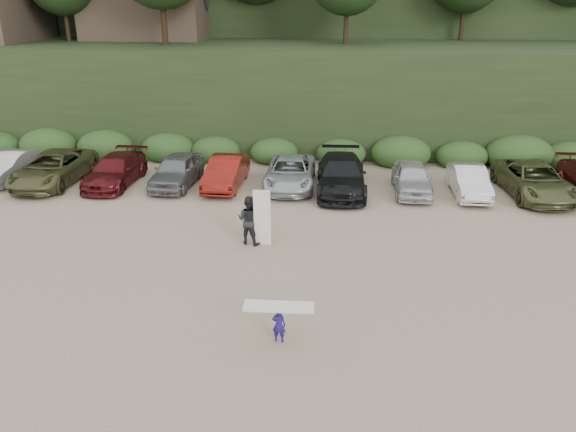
{
  "coord_description": "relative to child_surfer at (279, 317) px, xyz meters",
  "views": [
    {
      "loc": [
        1.1,
        -16.17,
        8.96
      ],
      "look_at": [
        -0.55,
        3.0,
        1.3
      ],
      "focal_mm": 35.0,
      "sensor_mm": 36.0,
      "label": 1
    }
  ],
  "objects": [
    {
      "name": "adult_surfer",
      "position": [
        -1.74,
        6.41,
        0.2
      ],
      "size": [
        1.41,
        0.98,
        2.26
      ],
      "color": "black",
      "rests_on": "ground"
    },
    {
      "name": "child_surfer",
      "position": [
        0.0,
        0.0,
        0.0
      ],
      "size": [
        1.91,
        0.56,
        1.14
      ],
      "color": "navy",
      "rests_on": "ground"
    },
    {
      "name": "parked_cars",
      "position": [
        0.15,
        13.0,
        -0.02
      ],
      "size": [
        39.71,
        5.97,
        1.64
      ],
      "color": "silver",
      "rests_on": "ground"
    },
    {
      "name": "ground",
      "position": [
        0.28,
        3.11,
        -0.78
      ],
      "size": [
        120.0,
        120.0,
        0.0
      ],
      "primitive_type": "plane",
      "color": "tan",
      "rests_on": "ground"
    }
  ]
}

